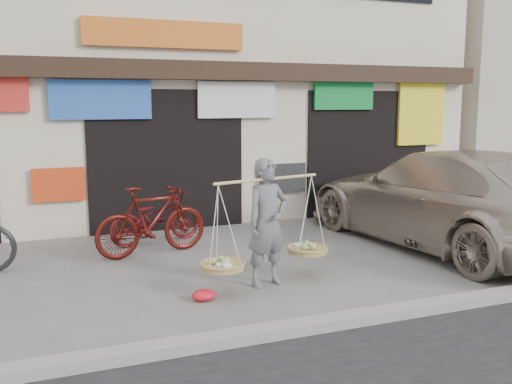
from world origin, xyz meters
name	(u,v)px	position (x,y,z in m)	size (l,w,h in m)	color
ground	(226,281)	(0.00, 0.00, 0.00)	(70.00, 70.00, 0.00)	slate
kerb	(286,329)	(0.00, -2.00, 0.06)	(70.00, 0.25, 0.12)	gray
shophouse_block	(137,59)	(0.00, 6.42, 3.45)	(14.00, 6.32, 7.00)	beige
street_vendor	(267,227)	(0.47, -0.37, 0.80)	(1.94, 0.88, 1.73)	slate
bike_1	(152,220)	(-0.67, 1.74, 0.57)	(0.54, 1.89, 1.14)	#4D120D
bike_2	(156,217)	(-0.45, 2.51, 0.46)	(0.61, 1.74, 0.91)	#5A0F15
suv	(445,198)	(4.13, 0.50, 0.84)	(2.84, 5.96, 1.68)	#B9A895
red_bag	(204,295)	(-0.51, -0.65, 0.07)	(0.31, 0.25, 0.14)	red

